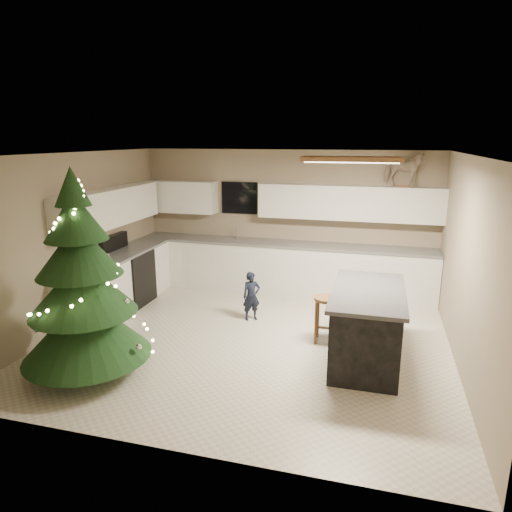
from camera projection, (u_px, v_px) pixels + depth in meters
The scene contains 8 objects.
ground_plane at pixel (250, 339), 6.55m from camera, with size 5.50×5.50×0.00m, color beige.
room_shell at pixel (251, 219), 6.10m from camera, with size 5.52×5.02×2.61m.
cabinetry at pixel (226, 256), 8.13m from camera, with size 5.50×3.20×2.00m.
island at pixel (366, 325), 5.84m from camera, with size 0.90×1.70×0.95m.
bar_stool at pixel (326, 308), 6.36m from camera, with size 0.35×0.35×0.66m.
christmas_tree at pixel (82, 293), 5.38m from camera, with size 1.57×1.52×2.51m.
toddler at pixel (251, 296), 7.17m from camera, with size 0.28×0.19×0.78m, color black.
rocking_horse at pixel (404, 169), 7.62m from camera, with size 0.70×0.39×0.58m.
Camera 1 is at (1.67, -5.80, 2.81)m, focal length 32.00 mm.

